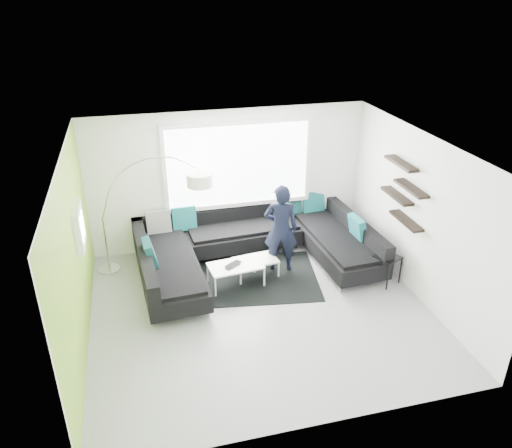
{
  "coord_description": "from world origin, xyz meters",
  "views": [
    {
      "loc": [
        -1.75,
        -6.62,
        4.97
      ],
      "look_at": [
        0.16,
        0.9,
        1.15
      ],
      "focal_mm": 35.0,
      "sensor_mm": 36.0,
      "label": 1
    }
  ],
  "objects_px": {
    "arc_lamp": "(102,218)",
    "side_table": "(386,269)",
    "coffee_table": "(246,270)",
    "person": "(281,229)",
    "laptop": "(235,266)",
    "sectional_sofa": "(256,250)"
  },
  "relations": [
    {
      "from": "coffee_table",
      "to": "laptop",
      "type": "bearing_deg",
      "value": -154.4
    },
    {
      "from": "person",
      "to": "laptop",
      "type": "bearing_deg",
      "value": 38.01
    },
    {
      "from": "arc_lamp",
      "to": "side_table",
      "type": "xyz_separation_m",
      "value": [
        4.88,
        -1.67,
        -0.83
      ]
    },
    {
      "from": "side_table",
      "to": "person",
      "type": "xyz_separation_m",
      "value": [
        -1.72,
        0.93,
        0.59
      ]
    },
    {
      "from": "sectional_sofa",
      "to": "arc_lamp",
      "type": "bearing_deg",
      "value": 163.66
    },
    {
      "from": "arc_lamp",
      "to": "sectional_sofa",
      "type": "bearing_deg",
      "value": -4.53
    },
    {
      "from": "coffee_table",
      "to": "arc_lamp",
      "type": "xyz_separation_m",
      "value": [
        -2.44,
        0.97,
        0.9
      ]
    },
    {
      "from": "coffee_table",
      "to": "arc_lamp",
      "type": "relative_size",
      "value": 0.56
    },
    {
      "from": "coffee_table",
      "to": "sectional_sofa",
      "type": "bearing_deg",
      "value": 45.5
    },
    {
      "from": "side_table",
      "to": "coffee_table",
      "type": "bearing_deg",
      "value": 163.93
    },
    {
      "from": "person",
      "to": "sectional_sofa",
      "type": "bearing_deg",
      "value": 1.55
    },
    {
      "from": "sectional_sofa",
      "to": "arc_lamp",
      "type": "height_order",
      "value": "arc_lamp"
    },
    {
      "from": "coffee_table",
      "to": "person",
      "type": "relative_size",
      "value": 0.72
    },
    {
      "from": "side_table",
      "to": "person",
      "type": "bearing_deg",
      "value": 151.58
    },
    {
      "from": "sectional_sofa",
      "to": "side_table",
      "type": "height_order",
      "value": "sectional_sofa"
    },
    {
      "from": "sectional_sofa",
      "to": "person",
      "type": "height_order",
      "value": "person"
    },
    {
      "from": "coffee_table",
      "to": "person",
      "type": "height_order",
      "value": "person"
    },
    {
      "from": "coffee_table",
      "to": "person",
      "type": "distance_m",
      "value": 1.0
    },
    {
      "from": "arc_lamp",
      "to": "laptop",
      "type": "bearing_deg",
      "value": -18.43
    },
    {
      "from": "sectional_sofa",
      "to": "person",
      "type": "bearing_deg",
      "value": -18.41
    },
    {
      "from": "arc_lamp",
      "to": "side_table",
      "type": "bearing_deg",
      "value": -10.57
    },
    {
      "from": "coffee_table",
      "to": "side_table",
      "type": "bearing_deg",
      "value": -22.53
    }
  ]
}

